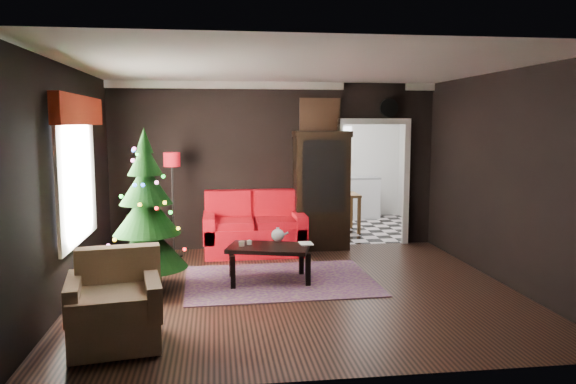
{
  "coord_description": "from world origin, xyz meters",
  "views": [
    {
      "loc": [
        -1.02,
        -6.75,
        2.11
      ],
      "look_at": [
        0.0,
        0.9,
        1.15
      ],
      "focal_mm": 34.28,
      "sensor_mm": 36.0,
      "label": 1
    }
  ],
  "objects": [
    {
      "name": "wall_left",
      "position": [
        -2.75,
        0.0,
        1.4
      ],
      "size": [
        0.0,
        5.5,
        5.5
      ],
      "primitive_type": "plane",
      "rotation": [
        1.57,
        0.0,
        1.57
      ],
      "color": "black",
      "rests_on": "ground"
    },
    {
      "name": "kitchen_table",
      "position": [
        1.4,
        3.7,
        0.38
      ],
      "size": [
        0.7,
        0.7,
        0.75
      ],
      "primitive_type": null,
      "color": "brown",
      "rests_on": "ground"
    },
    {
      "name": "kitchen_window",
      "position": [
        1.7,
        5.45,
        1.7
      ],
      "size": [
        0.7,
        0.06,
        0.7
      ],
      "primitive_type": "cube",
      "color": "white",
      "rests_on": "ground"
    },
    {
      "name": "christmas_tree",
      "position": [
        -1.88,
        0.2,
        1.05
      ],
      "size": [
        1.03,
        1.03,
        1.9
      ],
      "primitive_type": null,
      "rotation": [
        0.0,
        0.0,
        -0.03
      ],
      "color": "black",
      "rests_on": "ground"
    },
    {
      "name": "wall_clock",
      "position": [
        1.95,
        2.45,
        2.38
      ],
      "size": [
        0.32,
        0.32,
        0.06
      ],
      "primitive_type": "cylinder",
      "color": "white",
      "rests_on": "wall_back"
    },
    {
      "name": "doorway",
      "position": [
        1.7,
        2.5,
        1.05
      ],
      "size": [
        1.1,
        0.1,
        2.1
      ],
      "primitive_type": null,
      "color": "white",
      "rests_on": "ground"
    },
    {
      "name": "book",
      "position": [
        0.1,
        0.44,
        0.61
      ],
      "size": [
        0.18,
        0.02,
        0.24
      ],
      "primitive_type": "imported",
      "rotation": [
        0.0,
        0.0,
        0.02
      ],
      "color": "gray",
      "rests_on": "coffee_table"
    },
    {
      "name": "curio_cabinet",
      "position": [
        0.75,
        2.27,
        0.95
      ],
      "size": [
        0.9,
        0.45,
        1.9
      ],
      "primitive_type": null,
      "color": "black",
      "rests_on": "ground"
    },
    {
      "name": "teapot",
      "position": [
        -0.17,
        0.66,
        0.59
      ],
      "size": [
        0.23,
        0.23,
        0.19
      ],
      "primitive_type": null,
      "rotation": [
        0.0,
        0.0,
        -0.13
      ],
      "color": "silver",
      "rests_on": "coffee_table"
    },
    {
      "name": "armchair",
      "position": [
        -1.99,
        -1.55,
        0.46
      ],
      "size": [
        0.99,
        0.99,
        0.87
      ],
      "primitive_type": null,
      "rotation": [
        0.0,
        0.0,
        0.17
      ],
      "color": "tan",
      "rests_on": "ground"
    },
    {
      "name": "loveseat",
      "position": [
        -0.4,
        2.05,
        0.5
      ],
      "size": [
        1.7,
        0.9,
        1.0
      ],
      "primitive_type": null,
      "color": "#840204",
      "rests_on": "ground"
    },
    {
      "name": "floor_lamp",
      "position": [
        -1.69,
        2.03,
        0.83
      ],
      "size": [
        0.3,
        0.3,
        1.66
      ],
      "primitive_type": null,
      "rotation": [
        0.0,
        0.0,
        0.07
      ],
      "color": "black",
      "rests_on": "ground"
    },
    {
      "name": "valance",
      "position": [
        -2.63,
        0.2,
        2.27
      ],
      "size": [
        0.12,
        2.1,
        0.35
      ],
      "primitive_type": "cube",
      "color": "maroon",
      "rests_on": "wall_left"
    },
    {
      "name": "painting",
      "position": [
        0.75,
        2.46,
        2.25
      ],
      "size": [
        0.62,
        0.05,
        0.52
      ],
      "primitive_type": "cube",
      "color": "#B68949",
      "rests_on": "wall_back"
    },
    {
      "name": "ceiling",
      "position": [
        0.0,
        0.0,
        2.8
      ],
      "size": [
        5.5,
        5.5,
        0.0
      ],
      "primitive_type": "plane",
      "rotation": [
        3.14,
        0.0,
        0.0
      ],
      "color": "white",
      "rests_on": "ground"
    },
    {
      "name": "rug",
      "position": [
        -0.18,
        0.42,
        0.01
      ],
      "size": [
        2.56,
        1.89,
        0.01
      ],
      "primitive_type": "cube",
      "rotation": [
        0.0,
        0.0,
        0.03
      ],
      "color": "#3C2A34",
      "rests_on": "ground"
    },
    {
      "name": "kitchen_counter",
      "position": [
        1.7,
        5.2,
        0.45
      ],
      "size": [
        1.8,
        0.6,
        0.9
      ],
      "primitive_type": "cube",
      "color": "white",
      "rests_on": "ground"
    },
    {
      "name": "cup_b",
      "position": [
        -0.58,
        0.54,
        0.52
      ],
      "size": [
        0.07,
        0.07,
        0.06
      ],
      "primitive_type": "cylinder",
      "rotation": [
        0.0,
        0.0,
        -0.13
      ],
      "color": "white",
      "rests_on": "coffee_table"
    },
    {
      "name": "coffee_table",
      "position": [
        -0.33,
        0.41,
        0.25
      ],
      "size": [
        1.19,
        0.9,
        0.48
      ],
      "primitive_type": null,
      "rotation": [
        0.0,
        0.0,
        -0.27
      ],
      "color": "black",
      "rests_on": "rug"
    },
    {
      "name": "cup_a",
      "position": [
        -0.68,
        0.45,
        0.52
      ],
      "size": [
        0.09,
        0.09,
        0.07
      ],
      "primitive_type": "cylinder",
      "rotation": [
        0.0,
        0.0,
        -0.18
      ],
      "color": "silver",
      "rests_on": "coffee_table"
    },
    {
      "name": "floor",
      "position": [
        0.0,
        0.0,
        0.0
      ],
      "size": [
        5.5,
        5.5,
        0.0
      ],
      "primitive_type": "plane",
      "color": "black",
      "rests_on": "ground"
    },
    {
      "name": "wall_right",
      "position": [
        2.75,
        0.0,
        1.4
      ],
      "size": [
        0.0,
        5.5,
        5.5
      ],
      "primitive_type": "plane",
      "rotation": [
        1.57,
        0.0,
        -1.57
      ],
      "color": "black",
      "rests_on": "ground"
    },
    {
      "name": "wall_back",
      "position": [
        0.0,
        2.5,
        1.4
      ],
      "size": [
        5.5,
        0.0,
        5.5
      ],
      "primitive_type": "plane",
      "rotation": [
        1.57,
        0.0,
        0.0
      ],
      "color": "black",
      "rests_on": "ground"
    },
    {
      "name": "left_window",
      "position": [
        -2.71,
        0.2,
        1.45
      ],
      "size": [
        0.05,
        1.6,
        1.4
      ],
      "primitive_type": "cube",
      "color": "white",
      "rests_on": "wall_left"
    },
    {
      "name": "wall_front",
      "position": [
        0.0,
        -2.5,
        1.4
      ],
      "size": [
        5.5,
        0.0,
        5.5
      ],
      "primitive_type": "plane",
      "rotation": [
        -1.57,
        0.0,
        0.0
      ],
      "color": "black",
      "rests_on": "ground"
    },
    {
      "name": "kitchen_floor",
      "position": [
        1.7,
        4.0,
        0.0
      ],
      "size": [
        3.0,
        3.0,
        0.0
      ],
      "primitive_type": "plane",
      "color": "beige",
      "rests_on": "ground"
    }
  ]
}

